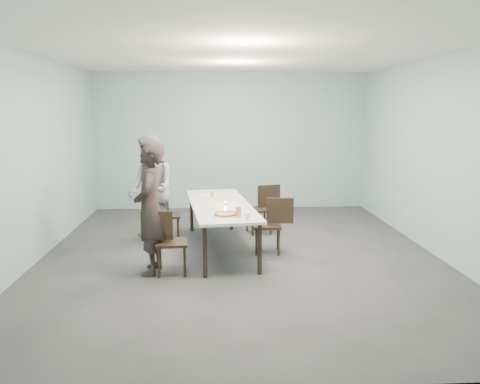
{
  "coord_description": "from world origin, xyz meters",
  "views": [
    {
      "loc": [
        -0.39,
        -6.9,
        2.23
      ],
      "look_at": [
        0.0,
        -0.06,
        1.0
      ],
      "focal_mm": 35.0,
      "sensor_mm": 36.0,
      "label": 1
    }
  ],
  "objects": [
    {
      "name": "diner_far",
      "position": [
        -1.43,
        0.77,
        0.91
      ],
      "size": [
        1.04,
        1.11,
        1.82
      ],
      "primitive_type": "imported",
      "rotation": [
        0.0,
        0.0,
        -1.03
      ],
      "color": "gray",
      "rests_on": "ground"
    },
    {
      "name": "tealight",
      "position": [
        -0.21,
        0.21,
        0.77
      ],
      "size": [
        0.06,
        0.06,
        0.05
      ],
      "color": "silver",
      "rests_on": "table"
    },
    {
      "name": "chair_far_right",
      "position": [
        0.5,
        1.32,
        0.5
      ],
      "size": [
        0.65,
        0.5,
        0.87
      ],
      "rotation": [
        0.0,
        0.0,
        3.36
      ],
      "color": "black",
      "rests_on": "ground"
    },
    {
      "name": "chair_far_left",
      "position": [
        -1.26,
        0.91,
        0.5
      ],
      "size": [
        0.62,
        0.45,
        0.87
      ],
      "rotation": [
        0.0,
        0.0,
        0.07
      ],
      "color": "black",
      "rests_on": "ground"
    },
    {
      "name": "menu",
      "position": [
        -0.47,
        1.03,
        0.75
      ],
      "size": [
        0.32,
        0.25,
        0.01
      ],
      "primitive_type": "cube",
      "rotation": [
        0.0,
        0.0,
        0.12
      ],
      "color": "silver",
      "rests_on": "table"
    },
    {
      "name": "amber_tumbler",
      "position": [
        -0.42,
        0.92,
        0.79
      ],
      "size": [
        0.07,
        0.07,
        0.08
      ],
      "primitive_type": "cylinder",
      "color": "orange",
      "rests_on": "table"
    },
    {
      "name": "pizza",
      "position": [
        -0.23,
        -0.52,
        0.77
      ],
      "size": [
        0.34,
        0.34,
        0.04
      ],
      "color": "white",
      "rests_on": "table"
    },
    {
      "name": "water_tumbler",
      "position": [
        0.06,
        -0.77,
        0.8
      ],
      "size": [
        0.08,
        0.08,
        0.09
      ],
      "primitive_type": "cylinder",
      "color": "silver",
      "rests_on": "table"
    },
    {
      "name": "ground",
      "position": [
        0.0,
        0.0,
        0.0
      ],
      "size": [
        7.0,
        7.0,
        0.0
      ],
      "primitive_type": "plane",
      "color": "#333335",
      "rests_on": "ground"
    },
    {
      "name": "room_shell",
      "position": [
        0.0,
        0.0,
        2.03
      ],
      "size": [
        6.02,
        7.02,
        3.01
      ],
      "color": "#90B4B5",
      "rests_on": "ground"
    },
    {
      "name": "diner_near",
      "position": [
        -1.25,
        -0.68,
        0.91
      ],
      "size": [
        0.46,
        0.68,
        1.81
      ],
      "primitive_type": "imported",
      "rotation": [
        0.0,
        0.0,
        -1.61
      ],
      "color": "black",
      "rests_on": "ground"
    },
    {
      "name": "side_plate",
      "position": [
        -0.06,
        -0.19,
        0.76
      ],
      "size": [
        0.18,
        0.18,
        0.01
      ],
      "primitive_type": "cylinder",
      "color": "white",
      "rests_on": "table"
    },
    {
      "name": "chair_near_left",
      "position": [
        -1.05,
        -0.74,
        0.5
      ],
      "size": [
        0.62,
        0.44,
        0.87
      ],
      "rotation": [
        0.0,
        0.0,
        0.06
      ],
      "color": "black",
      "rests_on": "ground"
    },
    {
      "name": "chair_near_right",
      "position": [
        0.52,
        0.13,
        0.5
      ],
      "size": [
        0.63,
        0.46,
        0.87
      ],
      "rotation": [
        0.0,
        0.0,
        3.04
      ],
      "color": "black",
      "rests_on": "ground"
    },
    {
      "name": "table",
      "position": [
        -0.29,
        0.31,
        0.69
      ],
      "size": [
        1.2,
        2.69,
        0.75
      ],
      "rotation": [
        0.0,
        0.0,
        0.12
      ],
      "color": "white",
      "rests_on": "ground"
    },
    {
      "name": "beer_glass",
      "position": [
        -0.05,
        -0.64,
        0.82
      ],
      "size": [
        0.08,
        0.08,
        0.15
      ],
      "primitive_type": "cylinder",
      "color": "orange",
      "rests_on": "table"
    }
  ]
}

